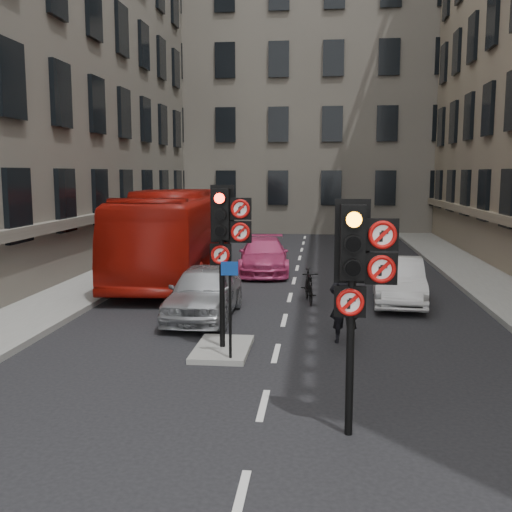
% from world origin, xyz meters
% --- Properties ---
extents(ground, '(120.00, 120.00, 0.00)m').
position_xyz_m(ground, '(0.00, 0.00, 0.00)').
color(ground, black).
rests_on(ground, ground).
extents(pavement_left, '(3.00, 50.00, 0.16)m').
position_xyz_m(pavement_left, '(-7.20, 12.00, 0.08)').
color(pavement_left, gray).
rests_on(pavement_left, ground).
extents(centre_island, '(1.20, 2.00, 0.12)m').
position_xyz_m(centre_island, '(-1.20, 5.00, 0.06)').
color(centre_island, gray).
rests_on(centre_island, ground).
extents(building_far, '(30.00, 14.00, 20.00)m').
position_xyz_m(building_far, '(0.00, 38.00, 10.00)').
color(building_far, '#6D685C').
rests_on(building_far, ground).
extents(signal_near, '(0.91, 0.40, 3.58)m').
position_xyz_m(signal_near, '(1.49, 0.99, 2.58)').
color(signal_near, black).
rests_on(signal_near, ground).
extents(signal_far, '(0.91, 0.40, 3.58)m').
position_xyz_m(signal_far, '(-1.11, 4.99, 2.70)').
color(signal_far, black).
rests_on(signal_far, centre_island).
extents(car_silver, '(1.75, 4.29, 1.46)m').
position_xyz_m(car_silver, '(-2.21, 8.07, 0.73)').
color(car_silver, '#A6A9AD').
rests_on(car_silver, ground).
extents(car_white, '(1.72, 4.24, 1.37)m').
position_xyz_m(car_white, '(3.33, 10.59, 0.68)').
color(car_white, silver).
rests_on(car_white, ground).
extents(car_pink, '(2.34, 4.86, 1.36)m').
position_xyz_m(car_pink, '(-1.29, 15.68, 0.68)').
color(car_pink, '#C43971').
rests_on(car_pink, ground).
extents(bus_red, '(3.34, 12.01, 3.31)m').
position_xyz_m(bus_red, '(-4.50, 14.68, 1.66)').
color(bus_red, maroon).
rests_on(bus_red, ground).
extents(motorcycle, '(0.70, 1.73, 1.01)m').
position_xyz_m(motorcycle, '(0.61, 10.35, 0.51)').
color(motorcycle, black).
rests_on(motorcycle, ground).
extents(motorcyclist, '(0.71, 0.48, 1.91)m').
position_xyz_m(motorcyclist, '(1.52, 6.00, 0.96)').
color(motorcyclist, black).
rests_on(motorcyclist, ground).
extents(info_sign, '(0.35, 0.11, 2.04)m').
position_xyz_m(info_sign, '(-0.90, 4.18, 1.44)').
color(info_sign, black).
rests_on(info_sign, centre_island).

